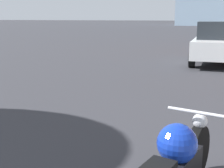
{
  "coord_description": "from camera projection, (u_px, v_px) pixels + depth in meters",
  "views": [
    {
      "loc": [
        4.0,
        1.24,
        1.71
      ],
      "look_at": [
        1.86,
        6.18,
        0.57
      ],
      "focal_mm": 50.0,
      "sensor_mm": 36.0,
      "label": 1
    }
  ],
  "objects": [
    {
      "name": "parked_car_white",
      "position": [
        220.0,
        43.0,
        11.73
      ],
      "size": [
        2.24,
        4.33,
        1.58
      ],
      "rotation": [
        0.0,
        0.0,
        0.08
      ],
      "color": "silver",
      "rests_on": "ground_plane"
    }
  ]
}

